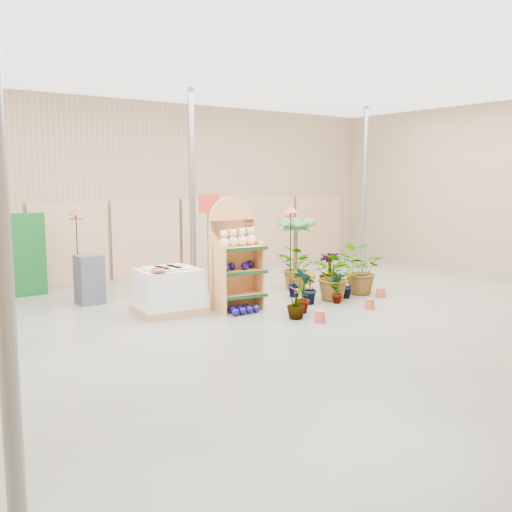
# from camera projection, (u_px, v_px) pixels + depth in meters

# --- Properties ---
(room) EXTENTS (15.20, 12.10, 4.70)m
(room) POSITION_uv_depth(u_px,v_px,m) (262.00, 196.00, 10.61)
(room) COLOR #606055
(room) RESTS_ON ground
(display_shelf) EXTENTS (1.01, 0.73, 2.20)m
(display_shelf) POSITION_uv_depth(u_px,v_px,m) (235.00, 258.00, 11.07)
(display_shelf) COLOR tan
(display_shelf) RESTS_ON ground
(teddy_bears) EXTENTS (0.82, 0.22, 0.35)m
(teddy_bears) POSITION_uv_depth(u_px,v_px,m) (239.00, 239.00, 10.96)
(teddy_bears) COLOR beige
(teddy_bears) RESTS_ON display_shelf
(gazing_balls_shelf) EXTENTS (0.81, 0.28, 0.15)m
(gazing_balls_shelf) POSITION_uv_depth(u_px,v_px,m) (238.00, 266.00, 11.00)
(gazing_balls_shelf) COLOR #120C5D
(gazing_balls_shelf) RESTS_ON display_shelf
(gazing_balls_floor) EXTENTS (0.63, 0.39, 0.15)m
(gazing_balls_floor) POSITION_uv_depth(u_px,v_px,m) (243.00, 309.00, 10.83)
(gazing_balls_floor) COLOR #120C5D
(gazing_balls_floor) RESTS_ON ground
(pallet_stack) EXTENTS (1.29, 1.11, 0.89)m
(pallet_stack) POSITION_uv_depth(u_px,v_px,m) (169.00, 291.00, 10.78)
(pallet_stack) COLOR tan
(pallet_stack) RESTS_ON ground
(charcoal_planters) EXTENTS (0.50, 0.50, 1.00)m
(charcoal_planters) POSITION_uv_depth(u_px,v_px,m) (89.00, 279.00, 11.61)
(charcoal_planters) COLOR #32323C
(charcoal_planters) RESTS_ON ground
(offer_sign) EXTENTS (0.50, 0.08, 2.20)m
(offer_sign) POSITION_uv_depth(u_px,v_px,m) (209.00, 223.00, 12.42)
(offer_sign) COLOR gray
(offer_sign) RESTS_ON ground
(bird_table_front) EXTENTS (0.34, 0.34, 1.90)m
(bird_table_front) POSITION_uv_depth(u_px,v_px,m) (248.00, 218.00, 11.25)
(bird_table_front) COLOR black
(bird_table_front) RESTS_ON ground
(bird_table_right) EXTENTS (0.34, 0.34, 1.93)m
(bird_table_right) POSITION_uv_depth(u_px,v_px,m) (291.00, 212.00, 12.64)
(bird_table_right) COLOR black
(bird_table_right) RESTS_ON ground
(bird_table_back) EXTENTS (0.34, 0.34, 1.90)m
(bird_table_back) POSITION_uv_depth(u_px,v_px,m) (76.00, 215.00, 12.44)
(bird_table_back) COLOR black
(bird_table_back) RESTS_ON ground
(palm) EXTENTS (0.70, 0.70, 1.68)m
(palm) POSITION_uv_depth(u_px,v_px,m) (296.00, 225.00, 13.64)
(palm) COLOR brown
(palm) RESTS_ON ground
(potted_plant_0) EXTENTS (0.34, 0.48, 0.88)m
(potted_plant_0) POSITION_uv_depth(u_px,v_px,m) (303.00, 290.00, 10.82)
(potted_plant_0) COLOR #388035
(potted_plant_0) RESTS_ON ground
(potted_plant_1) EXTENTS (0.38, 0.43, 0.67)m
(potted_plant_1) POSITION_uv_depth(u_px,v_px,m) (309.00, 288.00, 11.61)
(potted_plant_1) COLOR #388035
(potted_plant_1) RESTS_ON ground
(potted_plant_2) EXTENTS (0.86, 0.98, 1.04)m
(potted_plant_2) POSITION_uv_depth(u_px,v_px,m) (335.00, 276.00, 11.91)
(potted_plant_2) COLOR #388035
(potted_plant_2) RESTS_ON ground
(potted_plant_3) EXTENTS (0.69, 0.69, 0.91)m
(potted_plant_3) POSITION_uv_depth(u_px,v_px,m) (330.00, 272.00, 12.85)
(potted_plant_3) COLOR #388035
(potted_plant_3) RESTS_ON ground
(potted_plant_4) EXTENTS (0.38, 0.28, 0.66)m
(potted_plant_4) POSITION_uv_depth(u_px,v_px,m) (337.00, 273.00, 13.37)
(potted_plant_4) COLOR #388035
(potted_plant_4) RESTS_ON ground
(potted_plant_5) EXTENTS (0.31, 0.36, 0.61)m
(potted_plant_5) POSITION_uv_depth(u_px,v_px,m) (295.00, 283.00, 12.25)
(potted_plant_5) COLOR #388035
(potted_plant_5) RESTS_ON ground
(potted_plant_6) EXTENTS (0.83, 0.95, 1.02)m
(potted_plant_6) POSITION_uv_depth(u_px,v_px,m) (298.00, 267.00, 13.11)
(potted_plant_6) COLOR #388035
(potted_plant_6) RESTS_ON ground
(potted_plant_7) EXTENTS (0.46, 0.46, 0.60)m
(potted_plant_7) POSITION_uv_depth(u_px,v_px,m) (296.00, 303.00, 10.39)
(potted_plant_7) COLOR #388035
(potted_plant_7) RESTS_ON ground
(potted_plant_8) EXTENTS (0.38, 0.29, 0.66)m
(potted_plant_8) POSITION_uv_depth(u_px,v_px,m) (338.00, 287.00, 11.66)
(potted_plant_8) COLOR #388035
(potted_plant_8) RESTS_ON ground
(potted_plant_9) EXTENTS (0.39, 0.37, 0.57)m
(potted_plant_9) POSITION_uv_depth(u_px,v_px,m) (347.00, 285.00, 12.21)
(potted_plant_9) COLOR #388035
(potted_plant_9) RESTS_ON ground
(potted_plant_10) EXTENTS (1.20, 1.25, 1.08)m
(potted_plant_10) POSITION_uv_depth(u_px,v_px,m) (358.00, 270.00, 12.56)
(potted_plant_10) COLOR #388035
(potted_plant_10) RESTS_ON ground
(potted_plant_11) EXTENTS (0.48, 0.48, 0.64)m
(potted_plant_11) POSITION_uv_depth(u_px,v_px,m) (226.00, 279.00, 12.70)
(potted_plant_11) COLOR #388035
(potted_plant_11) RESTS_ON ground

